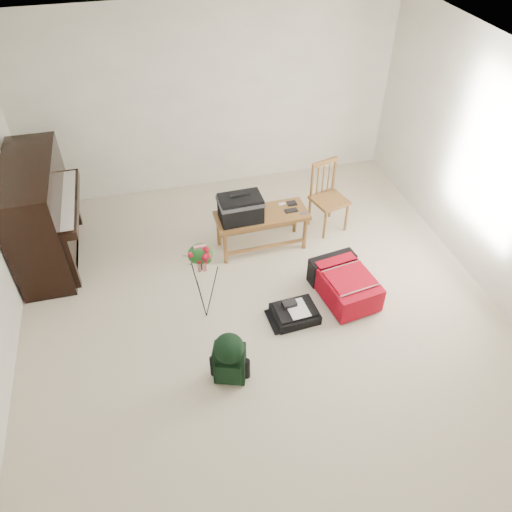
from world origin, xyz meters
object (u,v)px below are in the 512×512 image
object	(u,v)px
bench	(247,210)
dining_chair	(329,197)
red_suitcase	(343,281)
piano	(42,216)
green_backpack	(229,357)
flower_stand	(203,282)
black_duffel	(295,313)

from	to	relation	value
bench	dining_chair	world-z (taller)	dining_chair
bench	red_suitcase	world-z (taller)	bench
piano	green_backpack	size ratio (longest dim) A/B	2.61
dining_chair	flower_stand	distance (m)	2.13
piano	flower_stand	distance (m)	2.14
piano	black_duffel	size ratio (longest dim) A/B	3.09
green_backpack	flower_stand	size ratio (longest dim) A/B	0.57
red_suitcase	black_duffel	bearing A→B (deg)	-168.20
dining_chair	red_suitcase	world-z (taller)	dining_chair
piano	green_backpack	bearing A→B (deg)	-53.10
piano	red_suitcase	bearing A→B (deg)	-24.66
red_suitcase	bench	bearing A→B (deg)	122.37
bench	dining_chair	xyz separation A→B (m)	(1.10, 0.22, -0.16)
black_duffel	red_suitcase	bearing A→B (deg)	16.29
dining_chair	bench	bearing A→B (deg)	175.80
piano	bench	size ratio (longest dim) A/B	1.36
piano	flower_stand	bearing A→B (deg)	-41.38
flower_stand	red_suitcase	bearing A→B (deg)	-3.58
dining_chair	flower_stand	world-z (taller)	flower_stand
dining_chair	red_suitcase	distance (m)	1.25
green_backpack	dining_chair	bearing A→B (deg)	69.32
dining_chair	black_duffel	bearing A→B (deg)	-137.13
black_duffel	green_backpack	distance (m)	1.03
bench	dining_chair	bearing A→B (deg)	9.78
red_suitcase	piano	bearing A→B (deg)	146.91
piano	bench	xyz separation A→B (m)	(2.29, -0.46, -0.00)
green_backpack	red_suitcase	bearing A→B (deg)	48.83
piano	black_duffel	bearing A→B (deg)	-33.62
piano	black_duffel	world-z (taller)	piano
flower_stand	black_duffel	bearing A→B (deg)	-18.40
bench	green_backpack	xyz separation A→B (m)	(-0.60, -1.78, -0.28)
green_backpack	bench	bearing A→B (deg)	91.00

